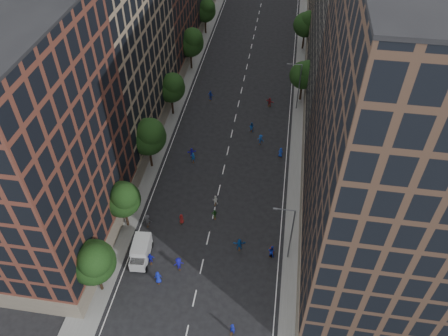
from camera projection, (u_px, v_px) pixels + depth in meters
name	position (u px, v px, depth m)	size (l,w,h in m)	color
ground	(235.00, 120.00, 77.18)	(240.00, 240.00, 0.00)	black
sidewalk_left	(178.00, 90.00, 83.88)	(4.00, 105.00, 0.15)	slate
sidewalk_right	(304.00, 101.00, 81.21)	(4.00, 105.00, 0.15)	slate
bldg_left_a	(31.00, 151.00, 48.13)	(14.00, 22.00, 30.00)	brown
bldg_left_b	(104.00, 35.00, 64.08)	(14.00, 26.00, 34.00)	#947D61
bldg_right_a	(388.00, 140.00, 44.73)	(14.00, 30.00, 36.00)	#453024
bldg_right_b	(363.00, 29.00, 66.68)	(14.00, 28.00, 33.00)	#645D53
tree_left_0	(93.00, 262.00, 48.26)	(5.20, 5.20, 8.83)	black
tree_left_1	(123.00, 198.00, 55.76)	(4.80, 4.80, 8.21)	black
tree_left_2	(148.00, 135.00, 63.84)	(5.60, 5.60, 9.45)	black
tree_left_3	(171.00, 87.00, 74.33)	(5.00, 5.00, 8.58)	black
tree_left_4	(191.00, 42.00, 85.67)	(5.40, 5.40, 9.08)	black
tree_left_5	(206.00, 10.00, 97.52)	(4.80, 4.80, 8.33)	black
tree_right_a	(305.00, 74.00, 77.73)	(5.00, 5.00, 8.39)	black
tree_right_b	(307.00, 23.00, 91.93)	(5.20, 5.20, 8.83)	black
streetlamp_near	(290.00, 232.00, 52.29)	(2.64, 0.22, 9.06)	#595B60
streetlamp_far	(298.00, 84.00, 76.10)	(2.64, 0.22, 9.06)	#595B60
cargo_van	(141.00, 251.00, 54.92)	(2.51, 4.77, 2.46)	#BABABC
skater_0	(158.00, 278.00, 52.55)	(0.92, 0.60, 1.88)	#1524AF
skater_1	(232.00, 329.00, 47.89)	(0.64, 0.42, 1.76)	#121D94
skater_2	(272.00, 251.00, 55.37)	(0.91, 0.71, 1.88)	navy
skater_3	(179.00, 264.00, 53.98)	(1.23, 0.71, 1.91)	#12118E
skater_4	(151.00, 258.00, 54.69)	(0.98, 0.41, 1.66)	#161CB5
skater_5	(239.00, 244.00, 56.20)	(1.67, 0.53, 1.80)	#124895
skater_6	(181.00, 219.00, 59.47)	(0.76, 0.49, 1.56)	maroon
skater_7	(272.00, 251.00, 55.44)	(0.68, 0.44, 1.85)	#A3241B
skater_8	(215.00, 200.00, 62.01)	(0.76, 0.59, 1.56)	silver
skater_9	(147.00, 221.00, 59.00)	(1.25, 0.72, 1.93)	#3B3C40
skater_10	(215.00, 214.00, 60.13)	(0.89, 0.37, 1.51)	#1C5B1B
skater_11	(192.00, 153.00, 69.48)	(1.49, 0.47, 1.60)	#1E16BA
skater_12	(281.00, 153.00, 69.42)	(0.82, 0.54, 1.68)	#1435A5
skater_13	(193.00, 157.00, 68.54)	(0.63, 0.42, 1.74)	#1450A8
skater_14	(252.00, 127.00, 74.22)	(0.84, 0.65, 1.72)	#154FAE
skater_15	(261.00, 139.00, 71.83)	(1.10, 0.63, 1.70)	navy
skater_16	(211.00, 96.00, 81.09)	(1.08, 0.45, 1.84)	#1738BC
skater_17	(270.00, 102.00, 79.62)	(1.59, 0.51, 1.72)	maroon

